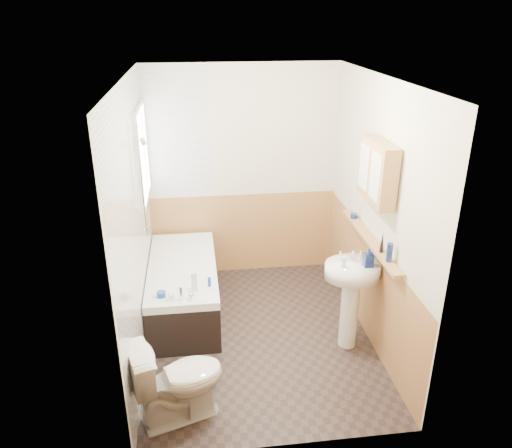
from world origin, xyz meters
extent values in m
plane|color=black|center=(0.00, 0.00, 0.00)|extent=(2.80, 2.80, 0.00)
plane|color=white|center=(0.00, 0.00, 2.50)|extent=(2.80, 2.80, 0.00)
cube|color=beige|center=(0.00, 1.41, 1.25)|extent=(2.20, 0.02, 2.50)
cube|color=beige|center=(0.00, -1.41, 1.25)|extent=(2.20, 0.02, 2.50)
cube|color=beige|center=(-1.11, 0.00, 1.25)|extent=(0.02, 2.80, 2.50)
cube|color=beige|center=(1.11, 0.00, 1.25)|extent=(0.02, 2.80, 2.50)
cube|color=#B27F49|center=(1.09, 0.00, 0.50)|extent=(0.01, 2.80, 1.00)
cube|color=#B27F49|center=(0.00, -1.39, 0.50)|extent=(2.20, 0.01, 1.00)
cube|color=#B27F49|center=(0.00, 1.39, 0.50)|extent=(2.20, 0.01, 1.00)
cube|color=white|center=(-1.09, 0.00, 1.25)|extent=(0.01, 2.80, 2.50)
cube|color=white|center=(-0.73, 1.39, 1.75)|extent=(0.75, 0.01, 1.50)
cube|color=white|center=(-1.07, 0.95, 1.65)|extent=(0.03, 0.79, 0.99)
cube|color=white|center=(-1.05, 0.95, 1.65)|extent=(0.01, 0.70, 0.90)
cube|color=white|center=(-1.05, 0.95, 1.65)|extent=(0.01, 0.04, 0.90)
cube|color=black|center=(-0.73, 0.54, 0.24)|extent=(0.70, 1.58, 0.48)
cube|color=white|center=(-0.73, 0.54, 0.52)|extent=(0.70, 1.58, 0.08)
cube|color=white|center=(-0.73, 0.54, 0.51)|extent=(0.56, 1.44, 0.04)
cylinder|color=silver|center=(-0.73, -0.15, 0.63)|extent=(0.04, 0.04, 0.14)
sphere|color=silver|center=(-0.82, -0.15, 0.60)|extent=(0.06, 0.06, 0.06)
sphere|color=silver|center=(-0.64, -0.15, 0.60)|extent=(0.06, 0.06, 0.06)
cylinder|color=silver|center=(-1.05, 0.40, 1.55)|extent=(0.02, 0.02, 1.09)
cylinder|color=silver|center=(-1.05, 0.40, 1.05)|extent=(0.04, 0.04, 0.02)
cylinder|color=silver|center=(-1.05, 0.40, 2.05)|extent=(0.04, 0.04, 0.02)
cylinder|color=silver|center=(-1.00, 0.40, 1.91)|extent=(0.06, 0.07, 0.08)
imported|color=white|center=(-0.76, -1.00, 0.36)|extent=(0.82, 0.62, 0.72)
cylinder|color=white|center=(0.84, -0.26, 0.36)|extent=(0.17, 0.17, 0.72)
ellipsoid|color=white|center=(0.84, -0.26, 0.82)|extent=(0.52, 0.42, 0.14)
cylinder|color=silver|center=(0.74, -0.16, 0.93)|extent=(0.03, 0.03, 0.08)
cylinder|color=silver|center=(0.94, -0.16, 0.93)|extent=(0.03, 0.03, 0.08)
cylinder|color=silver|center=(0.84, -0.18, 0.96)|extent=(0.02, 0.11, 0.09)
cube|color=#B27F49|center=(1.04, -0.08, 1.04)|extent=(0.10, 1.44, 0.03)
cube|color=#B27F49|center=(1.02, -0.19, 1.73)|extent=(0.14, 0.59, 0.53)
cube|color=silver|center=(0.94, -0.33, 1.73)|extent=(0.01, 0.23, 0.40)
cube|color=silver|center=(0.94, -0.04, 1.73)|extent=(0.01, 0.23, 0.40)
cylinder|color=navy|center=(1.04, -0.56, 1.14)|extent=(0.06, 0.06, 0.17)
cone|color=black|center=(1.04, -0.39, 1.15)|extent=(0.04, 0.04, 0.20)
cylinder|color=navy|center=(1.04, 0.40, 1.08)|extent=(0.09, 0.09, 0.05)
imported|color=navy|center=(0.95, -0.32, 0.93)|extent=(0.08, 0.18, 0.08)
cylinder|color=silver|center=(0.73, -0.33, 0.94)|extent=(0.04, 0.04, 0.11)
cube|color=silver|center=(-0.61, 0.00, 0.66)|extent=(0.06, 0.04, 0.19)
cylinder|color=#19339E|center=(-0.91, -0.07, 0.59)|extent=(0.11, 0.11, 0.05)
cylinder|color=#19339E|center=(-0.46, 0.06, 0.61)|extent=(0.04, 0.04, 0.09)
camera|label=1|loc=(-0.55, -4.14, 3.01)|focal=35.00mm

